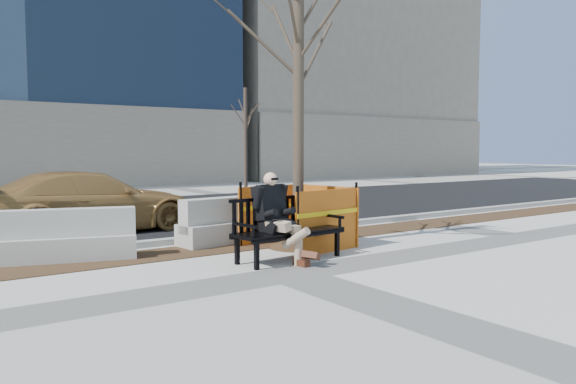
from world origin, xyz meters
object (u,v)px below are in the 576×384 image
Objects in this scene: tree_fence at (298,247)px; jersey_barrier_left at (39,262)px; seated_man at (275,262)px; bench at (289,260)px; jersey_barrier_right at (251,240)px; sedan at (91,233)px.

tree_fence is 4.65m from jersey_barrier_left.
jersey_barrier_left is at bearing 140.99° from seated_man.
bench is 4.23m from jersey_barrier_left.
tree_fence is 1.92× the size of jersey_barrier_right.
tree_fence is at bearing 41.89° from bench.
seated_man is at bearing -142.04° from tree_fence.
sedan is (-2.78, 4.24, 0.00)m from tree_fence.
seated_man reaches higher than jersey_barrier_left.
jersey_barrier_right is (0.87, 2.19, 0.00)m from seated_man.
sedan is at bearing 76.27° from jersey_barrier_left.
sedan reaches higher than jersey_barrier_left.
jersey_barrier_left is at bearing 142.75° from bench.
tree_fence reaches higher than seated_man.
seated_man reaches higher than sedan.
jersey_barrier_right is at bearing 63.55° from seated_man.
jersey_barrier_left is at bearing 147.23° from sedan.
seated_man is at bearing -165.37° from sedan.
seated_man is 0.24× the size of tree_fence.
seated_man is 0.31× the size of sedan.
sedan is (-1.62, 5.14, 0.00)m from seated_man.
tree_fence is at bearing 33.07° from seated_man.
sedan reaches higher than jersey_barrier_right.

